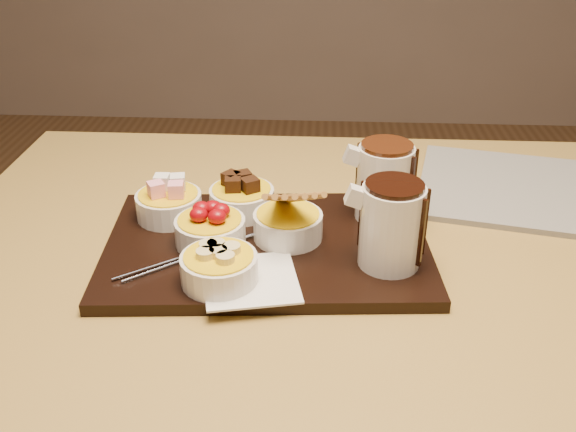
# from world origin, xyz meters

# --- Properties ---
(dining_table) EXTENTS (1.20, 0.80, 0.75)m
(dining_table) POSITION_xyz_m (0.00, 0.00, 0.65)
(dining_table) COLOR #A3843C
(dining_table) RESTS_ON ground
(serving_board) EXTENTS (0.48, 0.33, 0.02)m
(serving_board) POSITION_xyz_m (-0.10, -0.05, 0.76)
(serving_board) COLOR black
(serving_board) RESTS_ON dining_table
(napkin) EXTENTS (0.14, 0.14, 0.00)m
(napkin) POSITION_xyz_m (-0.11, -0.15, 0.77)
(napkin) COLOR white
(napkin) RESTS_ON serving_board
(bowl_marshmallows) EXTENTS (0.10, 0.10, 0.04)m
(bowl_marshmallows) POSITION_xyz_m (-0.25, 0.02, 0.79)
(bowl_marshmallows) COLOR silver
(bowl_marshmallows) RESTS_ON serving_board
(bowl_cake) EXTENTS (0.10, 0.10, 0.04)m
(bowl_cake) POSITION_xyz_m (-0.14, 0.04, 0.79)
(bowl_cake) COLOR silver
(bowl_cake) RESTS_ON serving_board
(bowl_strawberries) EXTENTS (0.10, 0.10, 0.04)m
(bowl_strawberries) POSITION_xyz_m (-0.18, -0.06, 0.79)
(bowl_strawberries) COLOR silver
(bowl_strawberries) RESTS_ON serving_board
(bowl_biscotti) EXTENTS (0.10, 0.10, 0.04)m
(bowl_biscotti) POSITION_xyz_m (-0.07, -0.04, 0.79)
(bowl_biscotti) COLOR silver
(bowl_biscotti) RESTS_ON serving_board
(bowl_bananas) EXTENTS (0.10, 0.10, 0.04)m
(bowl_bananas) POSITION_xyz_m (-0.15, -0.15, 0.79)
(bowl_bananas) COLOR silver
(bowl_bananas) RESTS_ON serving_board
(pitcher_dark_chocolate) EXTENTS (0.09, 0.09, 0.11)m
(pitcher_dark_chocolate) POSITION_xyz_m (0.07, -0.10, 0.83)
(pitcher_dark_chocolate) COLOR silver
(pitcher_dark_chocolate) RESTS_ON serving_board
(pitcher_milk_chocolate) EXTENTS (0.09, 0.09, 0.11)m
(pitcher_milk_chocolate) POSITION_xyz_m (0.07, 0.03, 0.83)
(pitcher_milk_chocolate) COLOR silver
(pitcher_milk_chocolate) RESTS_ON serving_board
(fondue_skewers) EXTENTS (0.18, 0.23, 0.01)m
(fondue_skewers) POSITION_xyz_m (-0.18, -0.08, 0.77)
(fondue_skewers) COLOR silver
(fondue_skewers) RESTS_ON serving_board
(newspaper) EXTENTS (0.41, 0.36, 0.01)m
(newspaper) POSITION_xyz_m (0.33, 0.17, 0.76)
(newspaper) COLOR beige
(newspaper) RESTS_ON dining_table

